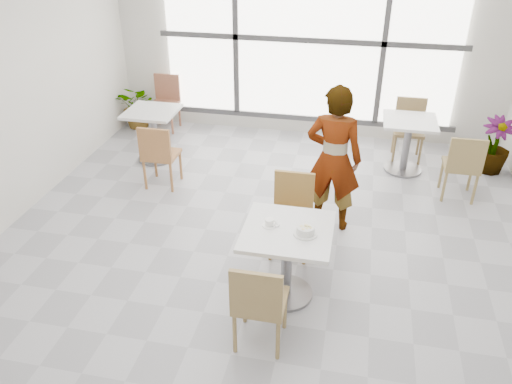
% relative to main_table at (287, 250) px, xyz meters
% --- Properties ---
extents(floor, '(7.00, 7.00, 0.00)m').
position_rel_main_table_xyz_m(floor, '(-0.33, 0.47, -0.52)').
color(floor, '#9E9EA5').
rests_on(floor, ground).
extents(wall_back, '(6.00, 0.00, 6.00)m').
position_rel_main_table_xyz_m(wall_back, '(-0.33, 3.97, 0.98)').
color(wall_back, silver).
rests_on(wall_back, ground).
extents(window, '(4.60, 0.07, 2.52)m').
position_rel_main_table_xyz_m(window, '(-0.33, 3.91, 0.98)').
color(window, white).
rests_on(window, ground).
extents(main_table, '(0.80, 0.80, 0.75)m').
position_rel_main_table_xyz_m(main_table, '(0.00, 0.00, 0.00)').
color(main_table, silver).
rests_on(main_table, ground).
extents(chair_near, '(0.42, 0.42, 0.87)m').
position_rel_main_table_xyz_m(chair_near, '(-0.12, -0.70, -0.02)').
color(chair_near, '#977B4A').
rests_on(chair_near, ground).
extents(chair_far, '(0.42, 0.42, 0.87)m').
position_rel_main_table_xyz_m(chair_far, '(-0.07, 0.77, -0.02)').
color(chair_far, olive).
rests_on(chair_far, ground).
extents(oatmeal_bowl, '(0.21, 0.21, 0.09)m').
position_rel_main_table_xyz_m(oatmeal_bowl, '(0.16, -0.04, 0.27)').
color(oatmeal_bowl, silver).
rests_on(oatmeal_bowl, main_table).
extents(coffee_cup, '(0.16, 0.13, 0.07)m').
position_rel_main_table_xyz_m(coffee_cup, '(-0.17, 0.03, 0.26)').
color(coffee_cup, white).
rests_on(coffee_cup, main_table).
extents(person, '(0.65, 0.45, 1.68)m').
position_rel_main_table_xyz_m(person, '(0.30, 1.32, 0.32)').
color(person, black).
rests_on(person, ground).
extents(bg_table_left, '(0.70, 0.70, 0.75)m').
position_rel_main_table_xyz_m(bg_table_left, '(-2.32, 2.53, -0.04)').
color(bg_table_left, silver).
rests_on(bg_table_left, ground).
extents(bg_table_right, '(0.70, 0.70, 0.75)m').
position_rel_main_table_xyz_m(bg_table_right, '(1.20, 2.92, -0.04)').
color(bg_table_right, silver).
rests_on(bg_table_right, ground).
extents(bg_chair_left_near, '(0.42, 0.42, 0.87)m').
position_rel_main_table_xyz_m(bg_chair_left_near, '(-1.93, 1.76, -0.02)').
color(bg_chair_left_near, '#A36A3C').
rests_on(bg_chair_left_near, ground).
extents(bg_chair_left_far, '(0.42, 0.42, 0.87)m').
position_rel_main_table_xyz_m(bg_chair_left_far, '(-2.58, 3.71, -0.02)').
color(bg_chair_left_far, '#955B43').
rests_on(bg_chair_left_far, ground).
extents(bg_chair_right_near, '(0.42, 0.42, 0.87)m').
position_rel_main_table_xyz_m(bg_chair_right_near, '(1.83, 2.23, -0.02)').
color(bg_chair_right_near, olive).
rests_on(bg_chair_right_near, ground).
extents(bg_chair_right_far, '(0.42, 0.42, 0.87)m').
position_rel_main_table_xyz_m(bg_chair_right_far, '(1.24, 3.38, -0.02)').
color(bg_chair_right_far, olive).
rests_on(bg_chair_right_far, ground).
extents(plant_left, '(0.76, 0.69, 0.73)m').
position_rel_main_table_xyz_m(plant_left, '(-3.03, 3.63, -0.16)').
color(plant_left, '#517D37').
rests_on(plant_left, ground).
extents(plant_right, '(0.52, 0.52, 0.78)m').
position_rel_main_table_xyz_m(plant_right, '(2.37, 3.14, -0.13)').
color(plant_right, '#4A7839').
rests_on(plant_right, ground).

